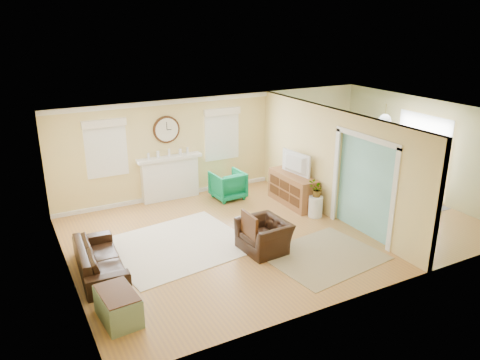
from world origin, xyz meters
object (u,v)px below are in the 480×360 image
(eames_chair, at_px, (264,236))
(green_chair, at_px, (228,185))
(credenza, at_px, (293,189))
(dining_table, at_px, (375,187))
(sofa, at_px, (100,259))

(eames_chair, distance_m, green_chair, 3.04)
(credenza, distance_m, dining_table, 2.27)
(sofa, height_order, green_chair, green_chair)
(sofa, bearing_deg, eames_chair, -98.84)
(green_chair, relative_size, dining_table, 0.45)
(green_chair, height_order, credenza, credenza)
(eames_chair, bearing_deg, sofa, -105.81)
(eames_chair, xyz_separation_m, credenza, (1.93, 1.83, 0.08))
(sofa, height_order, credenza, credenza)
(credenza, xyz_separation_m, dining_table, (2.15, -0.70, -0.09))
(dining_table, bearing_deg, green_chair, 65.07)
(eames_chair, height_order, credenza, credenza)
(green_chair, height_order, dining_table, green_chair)
(green_chair, bearing_deg, credenza, 135.33)
(credenza, height_order, dining_table, credenza)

